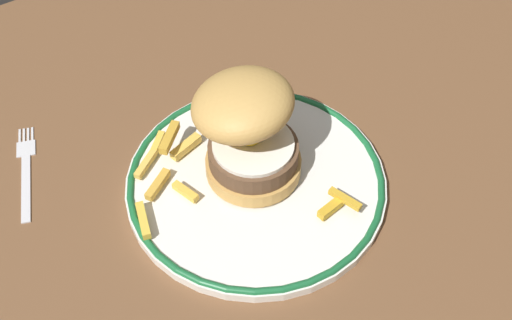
{
  "coord_description": "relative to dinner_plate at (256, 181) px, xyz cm",
  "views": [
    {
      "loc": [
        -21.1,
        -32.32,
        57.4
      ],
      "look_at": [
        3.17,
        4.71,
        4.6
      ],
      "focal_mm": 44.5,
      "sensor_mm": 36.0,
      "label": 1
    }
  ],
  "objects": [
    {
      "name": "dinner_plate",
      "position": [
        0.0,
        0.0,
        0.0
      ],
      "size": [
        29.44,
        29.44,
        1.6
      ],
      "color": "white",
      "rests_on": "ground_plane"
    },
    {
      "name": "burger",
      "position": [
        0.27,
        2.11,
        6.83
      ],
      "size": [
        15.86,
        15.96,
        12.45
      ],
      "color": "tan",
      "rests_on": "dinner_plate"
    },
    {
      "name": "fork",
      "position": [
        -21.19,
        16.63,
        -0.66
      ],
      "size": [
        6.25,
        14.0,
        0.36
      ],
      "color": "silver",
      "rests_on": "ground_plane"
    },
    {
      "name": "fries_pile",
      "position": [
        -5.03,
        4.09,
        1.61
      ],
      "size": [
        21.23,
        22.69,
        2.93
      ],
      "color": "yellow",
      "rests_on": "dinner_plate"
    },
    {
      "name": "ground_plane",
      "position": [
        -3.17,
        -4.71,
        -2.84
      ],
      "size": [
        129.47,
        107.91,
        4.0
      ],
      "primitive_type": "cube",
      "color": "brown"
    }
  ]
}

